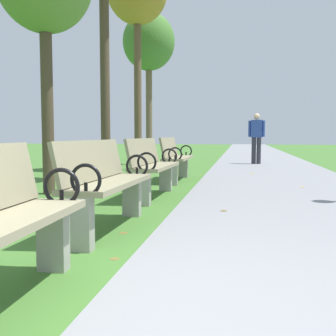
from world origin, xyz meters
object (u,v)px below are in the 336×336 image
park_bench_4 (176,158)px  tree_5 (149,44)px  park_bench_2 (105,182)px  park_bench_3 (152,166)px  pedestrian_walking (256,136)px

park_bench_4 → tree_5: bearing=109.3°
park_bench_2 → park_bench_4: same height
park_bench_4 → tree_5: 5.78m
park_bench_2 → park_bench_3: size_ratio=1.00×
park_bench_2 → tree_5: bearing=99.9°
park_bench_3 → pedestrian_walking: size_ratio=1.00×
park_bench_3 → pedestrian_walking: (1.82, 7.46, 0.44)m
park_bench_4 → park_bench_2: bearing=-90.0°
park_bench_2 → park_bench_4: size_ratio=1.01×
tree_5 → pedestrian_walking: bearing=11.8°
park_bench_2 → tree_5: 9.68m
tree_5 → pedestrian_walking: 4.50m
park_bench_3 → park_bench_4: bearing=90.0°
tree_5 → pedestrian_walking: (3.38, 0.71, -2.88)m
park_bench_3 → tree_5: bearing=103.0°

